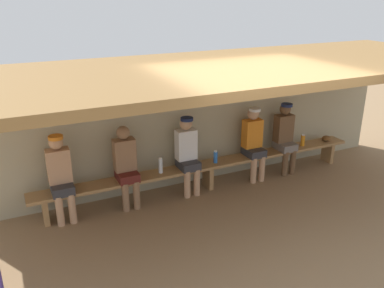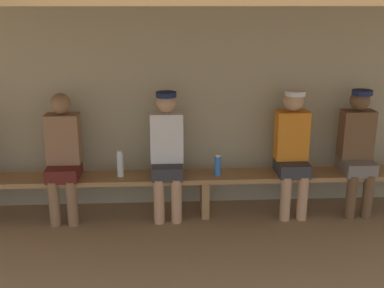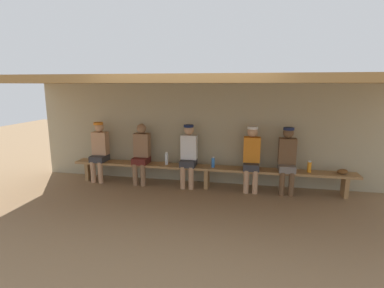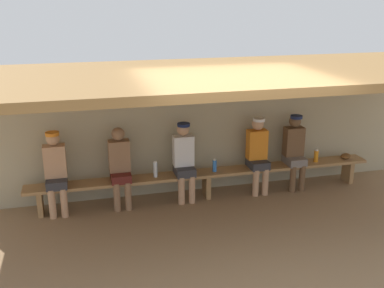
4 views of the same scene
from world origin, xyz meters
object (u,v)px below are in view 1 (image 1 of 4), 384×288
(water_bottle_blue, at_px, (161,165))
(water_bottle_orange, at_px, (216,157))
(player_shirtless_tan, at_px, (285,135))
(player_with_sunglasses, at_px, (187,152))
(water_bottle_green, at_px, (303,140))
(player_in_blue, at_px, (254,140))
(bench, at_px, (208,167))
(player_rightmost, at_px, (126,164))
(player_in_white, at_px, (60,174))
(baseball_glove_worn, at_px, (326,138))

(water_bottle_blue, height_order, water_bottle_orange, water_bottle_blue)
(player_shirtless_tan, xyz_separation_m, player_with_sunglasses, (-2.02, 0.00, 0.00))
(player_with_sunglasses, distance_m, water_bottle_green, 2.46)
(player_shirtless_tan, relative_size, water_bottle_green, 5.74)
(player_shirtless_tan, relative_size, player_in_blue, 1.00)
(player_shirtless_tan, distance_m, water_bottle_orange, 1.50)
(water_bottle_blue, bearing_deg, player_with_sunglasses, 0.85)
(bench, relative_size, player_rightmost, 4.49)
(water_bottle_blue, bearing_deg, player_in_white, 179.74)
(player_in_blue, height_order, baseball_glove_worn, player_in_blue)
(player_in_white, relative_size, baseball_glove_worn, 5.60)
(player_rightmost, bearing_deg, player_with_sunglasses, 0.03)
(player_rightmost, xyz_separation_m, water_bottle_blue, (0.58, -0.01, -0.14))
(player_with_sunglasses, distance_m, baseball_glove_worn, 3.09)
(player_in_white, relative_size, player_rightmost, 1.01)
(water_bottle_green, height_order, baseball_glove_worn, water_bottle_green)
(water_bottle_orange, height_order, baseball_glove_worn, water_bottle_orange)
(player_in_blue, bearing_deg, player_shirtless_tan, 0.00)
(water_bottle_blue, height_order, baseball_glove_worn, water_bottle_blue)
(baseball_glove_worn, bearing_deg, player_in_blue, 138.42)
(water_bottle_blue, xyz_separation_m, baseball_glove_worn, (3.57, 0.02, -0.09))
(bench, distance_m, water_bottle_orange, 0.23)
(water_bottle_blue, relative_size, baseball_glove_worn, 1.15)
(player_in_white, distance_m, player_in_blue, 3.39)
(player_with_sunglasses, bearing_deg, bench, -0.51)
(water_bottle_green, relative_size, water_bottle_orange, 1.04)
(water_bottle_blue, bearing_deg, bench, 0.24)
(player_in_white, bearing_deg, baseball_glove_worn, 0.10)
(bench, height_order, player_rightmost, player_rightmost)
(baseball_glove_worn, bearing_deg, player_shirtless_tan, 138.62)
(player_with_sunglasses, relative_size, player_rightmost, 1.01)
(water_bottle_blue, relative_size, water_bottle_green, 1.18)
(player_in_blue, distance_m, player_rightmost, 2.39)
(bench, height_order, baseball_glove_worn, baseball_glove_worn)
(water_bottle_orange, bearing_deg, water_bottle_blue, 179.24)
(player_shirtless_tan, distance_m, player_rightmost, 3.09)
(water_bottle_blue, bearing_deg, baseball_glove_worn, 0.26)
(player_with_sunglasses, xyz_separation_m, player_in_blue, (1.32, 0.00, 0.00))
(player_in_white, relative_size, player_in_blue, 1.00)
(player_shirtless_tan, height_order, water_bottle_blue, player_shirtless_tan)
(player_in_blue, relative_size, water_bottle_blue, 4.86)
(water_bottle_blue, bearing_deg, player_shirtless_tan, 0.17)
(water_bottle_orange, relative_size, baseball_glove_worn, 0.94)
(player_in_white, height_order, water_bottle_orange, player_in_white)
(player_with_sunglasses, height_order, water_bottle_blue, player_with_sunglasses)
(player_in_white, bearing_deg, player_rightmost, -0.03)
(player_in_blue, distance_m, water_bottle_orange, 0.81)
(baseball_glove_worn, bearing_deg, water_bottle_orange, 138.80)
(player_in_blue, distance_m, baseball_glove_worn, 1.77)
(player_in_blue, bearing_deg, water_bottle_orange, -178.49)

